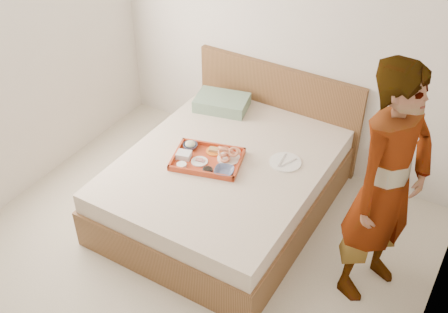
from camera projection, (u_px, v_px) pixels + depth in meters
ground at (164, 287)px, 4.13m from camera, size 3.50×4.00×0.01m
wall_back at (290, 30)px, 4.70m from camera, size 3.50×0.01×2.60m
wall_right at (442, 261)px, 2.62m from camera, size 0.01×4.00×2.60m
bed at (225, 184)px, 4.67m from camera, size 1.65×2.00×0.53m
headboard at (277, 111)px, 5.20m from camera, size 1.65×0.06×0.95m
pillow at (222, 103)px, 5.11m from camera, size 0.54×0.43×0.12m
tray at (207, 159)px, 4.47m from camera, size 0.64×0.54×0.05m
prawn_plate at (229, 158)px, 4.49m from camera, size 0.24×0.24×0.01m
navy_bowl_big at (224, 171)px, 4.33m from camera, size 0.19×0.19×0.04m
sauce_dish at (208, 170)px, 4.35m from camera, size 0.10×0.10×0.03m
meat_plate at (199, 161)px, 4.46m from camera, size 0.17×0.17×0.01m
bread_plate at (214, 151)px, 4.57m from camera, size 0.17×0.17×0.01m
salad_bowl at (190, 146)px, 4.60m from camera, size 0.15×0.15×0.04m
plastic_tub at (184, 155)px, 4.49m from camera, size 0.14×0.12×0.05m
cheese_round at (182, 165)px, 4.40m from camera, size 0.10×0.10×0.03m
dinner_plate at (285, 162)px, 4.47m from camera, size 0.31×0.31×0.01m
person at (387, 188)px, 3.61m from camera, size 0.67×0.80×1.86m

